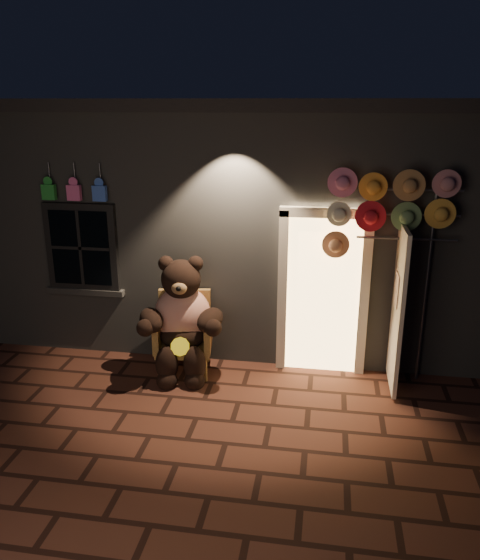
# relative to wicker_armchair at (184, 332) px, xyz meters

# --- Properties ---
(ground) EXTENTS (60.00, 60.00, 0.00)m
(ground) POSITION_rel_wicker_armchair_xyz_m (0.44, -1.18, -0.52)
(ground) COLOR #4E291E
(ground) RESTS_ON ground
(shop_building) EXTENTS (7.30, 5.95, 3.51)m
(shop_building) POSITION_rel_wicker_armchair_xyz_m (0.44, 2.81, 1.21)
(shop_building) COLOR slate
(shop_building) RESTS_ON ground
(wicker_armchair) EXTENTS (0.81, 0.76, 1.05)m
(wicker_armchair) POSITION_rel_wicker_armchair_xyz_m (0.00, 0.00, 0.00)
(wicker_armchair) COLOR #AD8B43
(wicker_armchair) RESTS_ON ground
(teddy_bear) EXTENTS (1.17, 0.99, 1.63)m
(teddy_bear) POSITION_rel_wicker_armchair_xyz_m (0.01, -0.13, 0.24)
(teddy_bear) COLOR red
(teddy_bear) RESTS_ON ground
(hat_rack) EXTENTS (1.56, 0.22, 2.66)m
(hat_rack) POSITION_rel_wicker_armchair_xyz_m (2.49, 0.10, 1.70)
(hat_rack) COLOR #59595E
(hat_rack) RESTS_ON ground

